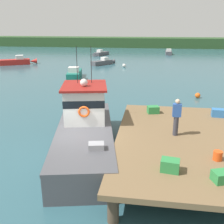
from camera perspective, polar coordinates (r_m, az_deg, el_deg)
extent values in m
plane|color=#2D5660|center=(12.67, -7.07, -9.16)|extent=(200.00, 200.00, 0.00)
cylinder|color=#4C3D2D|center=(8.61, 0.24, -19.84)|extent=(0.36, 0.36, 1.00)
cylinder|color=#4C3D2D|center=(15.85, 4.49, -1.33)|extent=(0.36, 0.36, 1.00)
cube|color=brown|center=(11.90, 15.72, -5.77)|extent=(6.00, 9.00, 0.20)
cube|color=#4C4C51|center=(12.72, -5.82, -6.24)|extent=(4.07, 8.34, 1.10)
cone|color=#4C4C51|center=(17.30, -5.18, 0.52)|extent=(1.44, 1.99, 1.10)
cube|color=#A31919|center=(12.54, -5.89, -4.37)|extent=(4.06, 8.19, 0.12)
cube|color=#4C4C51|center=(12.48, -5.91, -3.70)|extent=(4.11, 8.35, 0.12)
cube|color=silver|center=(13.33, -5.82, 1.59)|extent=(2.31, 2.54, 1.80)
cube|color=black|center=(13.25, -5.86, 2.89)|extent=(2.33, 2.56, 0.36)
cube|color=maroon|center=(13.09, -5.95, 5.57)|extent=(2.60, 2.88, 0.10)
sphere|color=white|center=(12.75, -6.04, 6.28)|extent=(0.36, 0.36, 0.36)
cylinder|color=black|center=(13.43, -7.51, 9.96)|extent=(0.03, 0.03, 1.80)
cylinder|color=black|center=(13.40, -4.48, 10.04)|extent=(0.03, 0.03, 1.80)
cube|color=#939399|center=(10.40, -3.38, -7.58)|extent=(0.68, 0.55, 0.36)
torus|color=orange|center=(9.98, -8.91, -9.76)|extent=(0.66, 0.66, 0.12)
torus|color=#EA5119|center=(12.25, -6.03, 0.05)|extent=(0.55, 0.21, 0.54)
cube|color=#2D8442|center=(14.63, 8.80, 0.50)|extent=(0.69, 0.58, 0.38)
cube|color=#2D8442|center=(9.07, 22.59, -12.63)|extent=(0.71, 0.61, 0.34)
cube|color=#3370B2|center=(14.97, 21.66, -0.16)|extent=(0.64, 0.50, 0.41)
cube|color=#2D8442|center=(9.12, 12.32, -11.08)|extent=(0.66, 0.52, 0.41)
cylinder|color=#E04C19|center=(10.31, 21.68, -8.66)|extent=(0.32, 0.32, 0.34)
cylinder|color=#383842|center=(11.86, 13.48, -2.89)|extent=(0.22, 0.22, 0.86)
cube|color=#2D56A8|center=(11.63, 13.73, 0.37)|extent=(0.36, 0.22, 0.56)
sphere|color=beige|center=(11.52, 13.88, 2.22)|extent=(0.20, 0.20, 0.20)
cube|color=#4C4C51|center=(55.82, 11.99, 12.31)|extent=(1.17, 3.54, 0.64)
cone|color=#4C4C51|center=(53.63, 12.15, 12.07)|extent=(0.65, 0.89, 0.64)
cube|color=silver|center=(55.15, 12.08, 12.82)|extent=(0.91, 0.89, 0.48)
cube|color=#4C4C51|center=(52.96, -2.23, 12.38)|extent=(2.45, 3.68, 0.64)
cone|color=#4C4C51|center=(51.16, -3.66, 12.15)|extent=(0.94, 1.07, 0.64)
cube|color=silver|center=(52.39, -2.63, 12.93)|extent=(1.18, 1.17, 0.48)
cube|color=#4C4C51|center=(40.37, -2.22, 10.49)|extent=(2.95, 3.37, 0.62)
cone|color=#4C4C51|center=(41.81, 0.00, 10.78)|extent=(1.01, 1.06, 0.62)
cube|color=silver|center=(40.69, -1.59, 11.34)|extent=(1.21, 1.21, 0.47)
cube|color=red|center=(43.07, -20.07, 10.01)|extent=(4.37, 3.32, 0.77)
cone|color=red|center=(43.23, -16.50, 10.39)|extent=(1.31, 1.21, 0.77)
cube|color=silver|center=(43.02, -19.17, 11.02)|extent=(1.47, 1.47, 0.58)
cube|color=#196B5B|center=(30.56, -8.03, 7.93)|extent=(2.11, 4.43, 0.77)
cone|color=#196B5B|center=(27.96, -8.56, 6.94)|extent=(0.96, 1.19, 0.77)
cube|color=silver|center=(29.72, -8.23, 8.95)|extent=(1.26, 1.24, 0.58)
sphere|color=silver|center=(38.13, 2.61, 9.92)|extent=(0.49, 0.49, 0.49)
sphere|color=#EA5B19|center=(23.08, 17.86, 3.40)|extent=(0.44, 0.44, 0.44)
cube|color=#284723|center=(73.01, 6.16, 14.62)|extent=(120.00, 8.00, 2.40)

